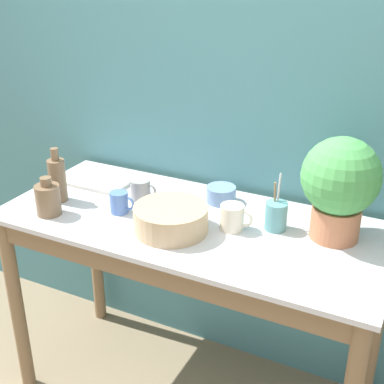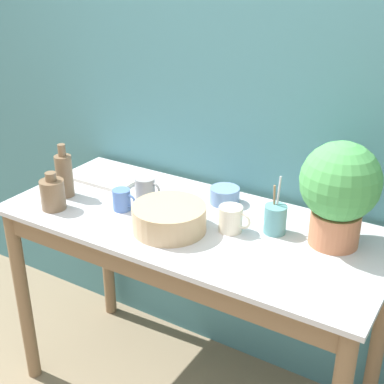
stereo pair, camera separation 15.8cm
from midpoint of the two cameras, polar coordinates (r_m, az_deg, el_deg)
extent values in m
cube|color=teal|center=(2.25, 7.26, 8.06)|extent=(6.00, 0.05, 2.40)
cylinder|color=#846647|center=(2.48, -15.83, -10.89)|extent=(0.06, 0.06, 0.86)
cylinder|color=#846647|center=(2.82, -7.57, -5.43)|extent=(0.06, 0.06, 0.86)
cylinder|color=#846647|center=(2.34, 21.22, -14.18)|extent=(0.06, 0.06, 0.86)
cube|color=#846647|center=(1.87, -2.13, -8.44)|extent=(1.40, 0.02, 0.10)
cube|color=silver|center=(2.05, 2.21, -3.34)|extent=(1.50, 0.66, 0.02)
cylinder|color=#B7704C|center=(1.95, 17.22, -3.74)|extent=(0.17, 0.17, 0.12)
sphere|color=#47994C|center=(1.87, 17.90, 1.04)|extent=(0.27, 0.27, 0.27)
cylinder|color=tan|center=(1.96, -0.15, -2.83)|extent=(0.27, 0.27, 0.10)
cylinder|color=brown|center=(2.25, -11.52, 1.66)|extent=(0.07, 0.07, 0.18)
cylinder|color=brown|center=(2.21, -11.77, 4.36)|extent=(0.03, 0.03, 0.05)
cylinder|color=brown|center=(2.16, -12.63, -0.31)|extent=(0.10, 0.10, 0.12)
cylinder|color=brown|center=(2.13, -12.82, 1.57)|extent=(0.04, 0.04, 0.03)
cylinder|color=beige|center=(1.96, 6.43, -2.91)|extent=(0.09, 0.09, 0.10)
torus|color=beige|center=(1.94, 7.74, -3.13)|extent=(0.06, 0.01, 0.06)
cylinder|color=gray|center=(2.21, -3.01, 0.42)|extent=(0.08, 0.08, 0.09)
torus|color=gray|center=(2.19, -2.01, 0.26)|extent=(0.06, 0.01, 0.06)
cylinder|color=#4C70B7|center=(2.12, -5.41, -0.85)|extent=(0.07, 0.07, 0.09)
torus|color=#4C70B7|center=(2.09, -4.52, -1.00)|extent=(0.06, 0.01, 0.06)
cylinder|color=#6684B2|center=(2.18, 5.58, -0.40)|extent=(0.12, 0.12, 0.07)
cylinder|color=#569399|center=(1.97, 11.14, -2.93)|extent=(0.08, 0.08, 0.11)
cylinder|color=olive|center=(1.97, 11.02, -1.70)|extent=(0.01, 0.03, 0.18)
cylinder|color=#B7B7BC|center=(1.96, 11.35, -1.34)|extent=(0.01, 0.04, 0.21)
cube|color=beige|center=(2.40, -7.38, 1.38)|extent=(0.28, 0.17, 0.02)
camera|label=1|loc=(0.08, -87.73, 1.05)|focal=50.00mm
camera|label=2|loc=(0.08, 92.27, -1.05)|focal=50.00mm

